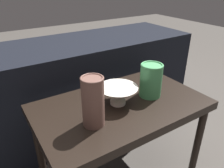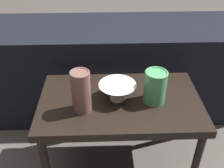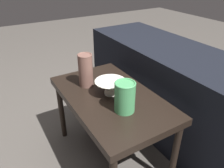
% 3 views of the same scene
% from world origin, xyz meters
% --- Properties ---
extents(table, '(0.77, 0.46, 0.48)m').
position_xyz_m(table, '(0.00, 0.00, 0.42)').
color(table, black).
rests_on(table, ground_plane).
extents(couch_backdrop, '(1.63, 0.50, 0.62)m').
position_xyz_m(couch_backdrop, '(0.00, 0.55, 0.31)').
color(couch_backdrop, black).
rests_on(couch_backdrop, ground_plane).
extents(bowl, '(0.18, 0.18, 0.08)m').
position_xyz_m(bowl, '(-0.01, 0.01, 0.52)').
color(bowl, silver).
rests_on(bowl, table).
extents(vase_textured_left, '(0.09, 0.09, 0.20)m').
position_xyz_m(vase_textured_left, '(-0.17, -0.07, 0.58)').
color(vase_textured_left, brown).
rests_on(vase_textured_left, table).
extents(vase_colorful_right, '(0.10, 0.10, 0.16)m').
position_xyz_m(vase_colorful_right, '(0.16, -0.01, 0.56)').
color(vase_colorful_right, '#47995B').
rests_on(vase_colorful_right, table).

